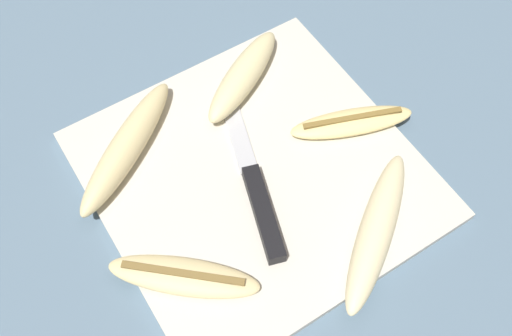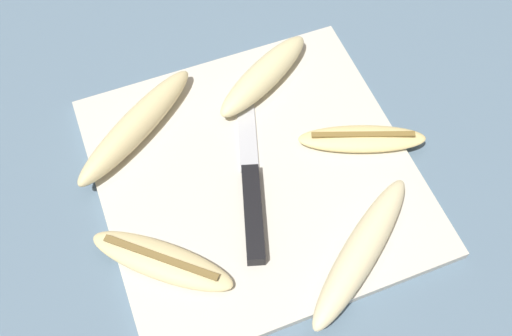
# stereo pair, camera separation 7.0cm
# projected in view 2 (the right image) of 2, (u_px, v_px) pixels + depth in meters

# --- Properties ---
(ground_plane) EXTENTS (4.00, 4.00, 0.00)m
(ground_plane) POSITION_uv_depth(u_px,v_px,m) (256.00, 177.00, 0.72)
(ground_plane) COLOR slate
(cutting_board) EXTENTS (0.36, 0.36, 0.01)m
(cutting_board) POSITION_uv_depth(u_px,v_px,m) (256.00, 175.00, 0.71)
(cutting_board) COLOR beige
(cutting_board) RESTS_ON ground_plane
(knife) EXTENTS (0.09, 0.24, 0.02)m
(knife) POSITION_uv_depth(u_px,v_px,m) (252.00, 198.00, 0.68)
(knife) COLOR black
(knife) RESTS_ON cutting_board
(banana_soft_right) EXTENTS (0.16, 0.11, 0.03)m
(banana_soft_right) POSITION_uv_depth(u_px,v_px,m) (264.00, 75.00, 0.76)
(banana_soft_right) COLOR beige
(banana_soft_right) RESTS_ON cutting_board
(banana_mellow_near) EXTENTS (0.15, 0.14, 0.02)m
(banana_mellow_near) POSITION_uv_depth(u_px,v_px,m) (162.00, 261.00, 0.64)
(banana_mellow_near) COLOR beige
(banana_mellow_near) RESTS_ON cutting_board
(banana_cream_curved) EXTENTS (0.19, 0.15, 0.03)m
(banana_cream_curved) POSITION_uv_depth(u_px,v_px,m) (361.00, 251.00, 0.64)
(banana_cream_curved) COLOR beige
(banana_cream_curved) RESTS_ON cutting_board
(banana_golden_short) EXTENTS (0.16, 0.09, 0.02)m
(banana_golden_short) POSITION_uv_depth(u_px,v_px,m) (362.00, 139.00, 0.72)
(banana_golden_short) COLOR #EDD689
(banana_golden_short) RESTS_ON cutting_board
(banana_ripe_center) EXTENTS (0.19, 0.14, 0.04)m
(banana_ripe_center) POSITION_uv_depth(u_px,v_px,m) (136.00, 126.00, 0.72)
(banana_ripe_center) COLOR beige
(banana_ripe_center) RESTS_ON cutting_board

